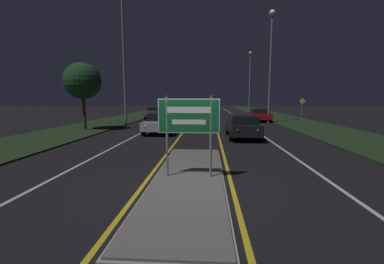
{
  "coord_description": "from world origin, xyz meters",
  "views": [
    {
      "loc": [
        0.59,
        -7.03,
        2.47
      ],
      "look_at": [
        0.0,
        2.06,
        1.26
      ],
      "focal_mm": 24.0,
      "sensor_mm": 36.0,
      "label": 1
    }
  ],
  "objects_px": {
    "car_receding_0": "(243,126)",
    "warning_sign": "(302,108)",
    "streetlight_left_near": "(124,50)",
    "car_approaching_0": "(161,123)",
    "streetlight_right_far": "(250,75)",
    "car_receding_1": "(259,115)",
    "streetlight_right_near": "(271,46)",
    "car_approaching_1": "(155,112)",
    "highway_sign": "(189,120)"
  },
  "relations": [
    {
      "from": "car_approaching_0",
      "to": "car_approaching_1",
      "type": "distance_m",
      "value": 13.16
    },
    {
      "from": "car_receding_0",
      "to": "car_receding_1",
      "type": "distance_m",
      "value": 12.31
    },
    {
      "from": "streetlight_right_near",
      "to": "streetlight_right_far",
      "type": "distance_m",
      "value": 13.49
    },
    {
      "from": "highway_sign",
      "to": "car_receding_0",
      "type": "xyz_separation_m",
      "value": [
        2.72,
        8.46,
        -1.06
      ]
    },
    {
      "from": "car_receding_1",
      "to": "car_approaching_0",
      "type": "height_order",
      "value": "car_approaching_0"
    },
    {
      "from": "highway_sign",
      "to": "car_approaching_0",
      "type": "height_order",
      "value": "highway_sign"
    },
    {
      "from": "streetlight_right_far",
      "to": "car_receding_1",
      "type": "relative_size",
      "value": 2.09
    },
    {
      "from": "streetlight_right_near",
      "to": "car_approaching_0",
      "type": "xyz_separation_m",
      "value": [
        -9.35,
        -7.88,
        -6.65
      ]
    },
    {
      "from": "car_receding_1",
      "to": "car_approaching_1",
      "type": "distance_m",
      "value": 12.27
    },
    {
      "from": "streetlight_right_near",
      "to": "car_receding_1",
      "type": "bearing_deg",
      "value": 103.77
    },
    {
      "from": "car_receding_1",
      "to": "car_approaching_1",
      "type": "bearing_deg",
      "value": 166.14
    },
    {
      "from": "highway_sign",
      "to": "car_approaching_0",
      "type": "xyz_separation_m",
      "value": [
        -2.82,
        10.45,
        -1.08
      ]
    },
    {
      "from": "car_approaching_0",
      "to": "streetlight_left_near",
      "type": "bearing_deg",
      "value": 144.56
    },
    {
      "from": "car_receding_0",
      "to": "car_approaching_0",
      "type": "bearing_deg",
      "value": 160.3
    },
    {
      "from": "streetlight_right_near",
      "to": "warning_sign",
      "type": "xyz_separation_m",
      "value": [
        3.01,
        -0.56,
        -5.86
      ]
    },
    {
      "from": "highway_sign",
      "to": "streetlight_left_near",
      "type": "bearing_deg",
      "value": 115.53
    },
    {
      "from": "streetlight_right_far",
      "to": "car_receding_1",
      "type": "xyz_separation_m",
      "value": [
        -0.64,
        -11.42,
        -5.19
      ]
    },
    {
      "from": "streetlight_left_near",
      "to": "car_approaching_1",
      "type": "xyz_separation_m",
      "value": [
        0.24,
        10.47,
        -5.44
      ]
    },
    {
      "from": "streetlight_right_far",
      "to": "highway_sign",
      "type": "bearing_deg",
      "value": -101.89
    },
    {
      "from": "streetlight_left_near",
      "to": "car_receding_0",
      "type": "bearing_deg",
      "value": -26.08
    },
    {
      "from": "car_receding_1",
      "to": "car_approaching_0",
      "type": "distance_m",
      "value": 13.26
    },
    {
      "from": "streetlight_right_far",
      "to": "car_receding_0",
      "type": "distance_m",
      "value": 24.16
    },
    {
      "from": "highway_sign",
      "to": "streetlight_left_near",
      "type": "height_order",
      "value": "streetlight_left_near"
    },
    {
      "from": "streetlight_right_near",
      "to": "car_receding_0",
      "type": "distance_m",
      "value": 12.48
    },
    {
      "from": "streetlight_right_near",
      "to": "warning_sign",
      "type": "bearing_deg",
      "value": -10.54
    },
    {
      "from": "streetlight_left_near",
      "to": "highway_sign",
      "type": "bearing_deg",
      "value": -64.47
    },
    {
      "from": "car_approaching_0",
      "to": "car_approaching_1",
      "type": "xyz_separation_m",
      "value": [
        -3.04,
        12.8,
        0.01
      ]
    },
    {
      "from": "highway_sign",
      "to": "car_receding_1",
      "type": "bearing_deg",
      "value": 73.43
    },
    {
      "from": "streetlight_right_near",
      "to": "streetlight_right_far",
      "type": "relative_size",
      "value": 1.16
    },
    {
      "from": "highway_sign",
      "to": "streetlight_left_near",
      "type": "xyz_separation_m",
      "value": [
        -6.11,
        12.78,
        4.37
      ]
    },
    {
      "from": "car_receding_0",
      "to": "warning_sign",
      "type": "relative_size",
      "value": 1.84
    },
    {
      "from": "streetlight_right_near",
      "to": "car_receding_1",
      "type": "relative_size",
      "value": 2.43
    },
    {
      "from": "streetlight_left_near",
      "to": "car_receding_1",
      "type": "relative_size",
      "value": 2.37
    },
    {
      "from": "car_receding_0",
      "to": "car_approaching_0",
      "type": "distance_m",
      "value": 5.89
    },
    {
      "from": "highway_sign",
      "to": "car_approaching_0",
      "type": "bearing_deg",
      "value": 105.12
    },
    {
      "from": "car_receding_0",
      "to": "car_approaching_1",
      "type": "distance_m",
      "value": 17.1
    },
    {
      "from": "streetlight_right_near",
      "to": "car_approaching_1",
      "type": "distance_m",
      "value": 14.9
    },
    {
      "from": "highway_sign",
      "to": "car_receding_1",
      "type": "xyz_separation_m",
      "value": [
        6.04,
        20.31,
        -1.1
      ]
    },
    {
      "from": "car_receding_0",
      "to": "car_approaching_0",
      "type": "height_order",
      "value": "car_receding_0"
    },
    {
      "from": "car_receding_0",
      "to": "streetlight_left_near",
      "type": "bearing_deg",
      "value": 153.92
    },
    {
      "from": "car_receding_1",
      "to": "car_approaching_1",
      "type": "relative_size",
      "value": 1.01
    },
    {
      "from": "streetlight_right_far",
      "to": "car_approaching_0",
      "type": "xyz_separation_m",
      "value": [
        -9.5,
        -21.29,
        -5.17
      ]
    },
    {
      "from": "streetlight_right_near",
      "to": "streetlight_right_far",
      "type": "xyz_separation_m",
      "value": [
        0.15,
        13.41,
        -1.49
      ]
    },
    {
      "from": "car_approaching_0",
      "to": "warning_sign",
      "type": "height_order",
      "value": "warning_sign"
    },
    {
      "from": "warning_sign",
      "to": "streetlight_right_near",
      "type": "bearing_deg",
      "value": 169.46
    },
    {
      "from": "streetlight_left_near",
      "to": "car_receding_0",
      "type": "distance_m",
      "value": 11.23
    },
    {
      "from": "streetlight_right_far",
      "to": "car_receding_0",
      "type": "relative_size",
      "value": 2.08
    },
    {
      "from": "streetlight_left_near",
      "to": "streetlight_right_near",
      "type": "xyz_separation_m",
      "value": [
        12.64,
        5.54,
        1.2
      ]
    },
    {
      "from": "streetlight_right_near",
      "to": "streetlight_right_far",
      "type": "height_order",
      "value": "streetlight_right_near"
    },
    {
      "from": "streetlight_right_far",
      "to": "car_approaching_1",
      "type": "distance_m",
      "value": 16.0
    }
  ]
}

